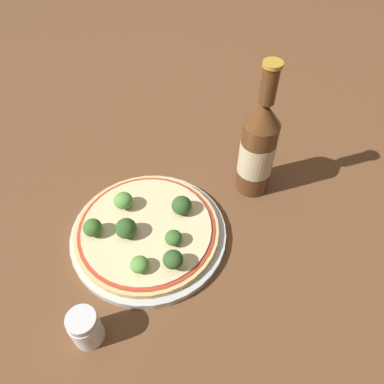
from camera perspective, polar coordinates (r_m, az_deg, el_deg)
name	(u,v)px	position (r m, az deg, el deg)	size (l,w,h in m)	color
ground_plane	(159,233)	(0.64, -5.03, -6.26)	(3.00, 3.00, 0.00)	brown
plate	(149,234)	(0.63, -6.59, -6.40)	(0.26, 0.26, 0.01)	#B2B7B2
pizza	(147,230)	(0.62, -6.88, -5.71)	(0.24, 0.24, 0.01)	tan
broccoli_floret_0	(93,228)	(0.61, -14.91, -5.28)	(0.03, 0.03, 0.03)	#7A9E5B
broccoli_floret_1	(173,260)	(0.56, -2.91, -10.24)	(0.03, 0.03, 0.03)	#7A9E5B
broccoli_floret_2	(123,201)	(0.64, -10.44, -1.29)	(0.03, 0.03, 0.03)	#7A9E5B
broccoli_floret_3	(174,238)	(0.59, -2.83, -6.99)	(0.03, 0.03, 0.02)	#7A9E5B
broccoli_floret_4	(140,265)	(0.57, -8.00, -10.89)	(0.03, 0.03, 0.02)	#7A9E5B
broccoli_floret_5	(126,228)	(0.60, -10.02, -5.47)	(0.03, 0.03, 0.03)	#7A9E5B
broccoli_floret_6	(182,205)	(0.62, -1.59, -2.06)	(0.03, 0.03, 0.03)	#7A9E5B
beer_bottle	(258,148)	(0.65, 9.99, 6.62)	(0.06, 0.06, 0.25)	#563319
pepper_shaker	(85,328)	(0.55, -15.93, -19.26)	(0.04, 0.04, 0.06)	silver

